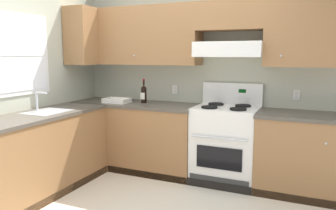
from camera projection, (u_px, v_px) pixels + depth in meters
name	position (u px, v px, depth m)	size (l,w,h in m)	color
wall_back	(220.00, 61.00, 4.25)	(4.68, 0.57, 2.55)	#B7BAA3
wall_left	(23.00, 73.00, 3.89)	(0.47, 4.00, 2.55)	#B7BAA3
counter_back_run	(194.00, 143.00, 4.24)	(3.60, 0.65, 0.91)	olive
counter_left_run	(35.00, 155.00, 3.68)	(0.63, 1.91, 1.13)	olive
stove	(226.00, 144.00, 4.08)	(0.76, 0.62, 1.20)	white
wine_bottle	(144.00, 93.00, 4.48)	(0.07, 0.08, 0.33)	black
bowl	(117.00, 101.00, 4.52)	(0.34, 0.23, 0.06)	white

